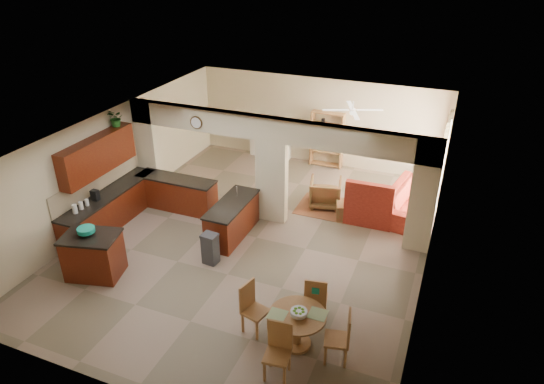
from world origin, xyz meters
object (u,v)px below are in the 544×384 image
at_px(kitchen_island, 94,255).
at_px(dining_table, 297,324).
at_px(armchair, 325,193).
at_px(sofa, 410,199).

relative_size(kitchen_island, dining_table, 1.28).
height_order(dining_table, armchair, armchair).
relative_size(dining_table, sofa, 0.41).
relative_size(kitchen_island, armchair, 1.55).
xyz_separation_m(sofa, armchair, (-2.21, -0.51, 0.02)).
bearing_deg(kitchen_island, dining_table, -17.84).
xyz_separation_m(kitchen_island, armchair, (3.76, 4.91, -0.12)).
height_order(kitchen_island, sofa, kitchen_island).
height_order(kitchen_island, armchair, kitchen_island).
distance_m(kitchen_island, armchair, 6.18).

